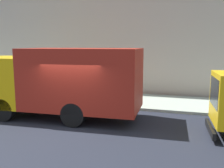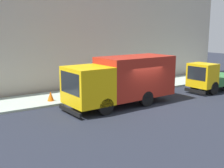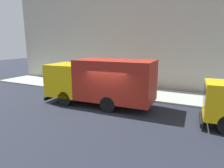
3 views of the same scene
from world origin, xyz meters
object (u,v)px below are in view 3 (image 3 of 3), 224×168
object	(u,v)px
pedestrian_standing	(127,83)
traffic_cone_orange	(82,85)
large_utility_truck	(100,80)
pedestrian_walking	(104,79)
street_sign_post	(107,75)

from	to	relation	value
pedestrian_standing	traffic_cone_orange	world-z (taller)	pedestrian_standing
pedestrian_standing	large_utility_truck	bearing A→B (deg)	84.54
pedestrian_standing	traffic_cone_orange	bearing A→B (deg)	6.48
pedestrian_walking	pedestrian_standing	size ratio (longest dim) A/B	1.01
traffic_cone_orange	street_sign_post	size ratio (longest dim) A/B	0.26
large_utility_truck	pedestrian_walking	size ratio (longest dim) A/B	4.31
pedestrian_walking	traffic_cone_orange	xyz separation A→B (m)	(-0.25, 2.15, -0.61)
pedestrian_standing	street_sign_post	xyz separation A→B (m)	(-0.40, 1.57, 0.55)
large_utility_truck	pedestrian_walking	world-z (taller)	large_utility_truck
large_utility_truck	pedestrian_standing	world-z (taller)	large_utility_truck
large_utility_truck	traffic_cone_orange	bearing A→B (deg)	47.29
large_utility_truck	pedestrian_standing	bearing A→B (deg)	-17.46
large_utility_truck	street_sign_post	xyz separation A→B (m)	(2.46, 0.82, -0.11)
large_utility_truck	pedestrian_walking	bearing A→B (deg)	21.84
large_utility_truck	pedestrian_standing	xyz separation A→B (m)	(2.86, -0.75, -0.66)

